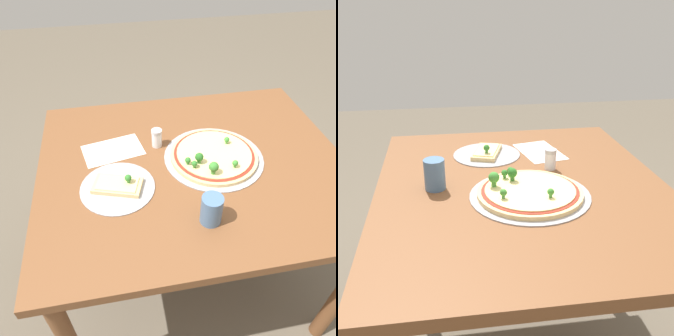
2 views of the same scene
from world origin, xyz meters
TOP-DOWN VIEW (x-y plane):
  - dining_table at (0.00, 0.00)m, footprint 1.16×0.96m
  - pizza_tray_whole at (0.08, 0.01)m, footprint 0.38×0.38m
  - pizza_tray_slice at (-0.29, -0.09)m, footprint 0.26×0.26m
  - drinking_cup at (-0.02, -0.29)m, footprint 0.07×0.07m
  - condiment_shaker at (-0.12, 0.12)m, footprint 0.04×0.04m
  - paper_menu at (-0.30, 0.13)m, footprint 0.25×0.19m

SIDE VIEW (x-z plane):
  - dining_table at x=0.00m, z-range 0.29..1.05m
  - paper_menu at x=-0.30m, z-range 0.77..0.77m
  - pizza_tray_slice at x=-0.29m, z-range 0.75..0.80m
  - pizza_tray_whole at x=0.08m, z-range 0.74..0.82m
  - condiment_shaker at x=-0.12m, z-range 0.77..0.84m
  - drinking_cup at x=-0.02m, z-range 0.77..0.87m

